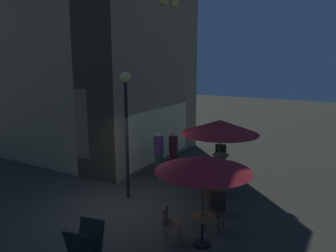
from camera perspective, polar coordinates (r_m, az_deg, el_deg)
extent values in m
plane|color=#35352D|center=(9.75, -7.76, -14.25)|extent=(60.00, 60.00, 0.00)
cube|color=#98815C|center=(13.87, -4.04, 11.78)|extent=(6.27, 1.76, 8.62)
cube|color=#98815C|center=(14.55, -20.91, 11.06)|extent=(1.76, 8.72, 8.62)
cube|color=beige|center=(13.43, -1.35, -1.34)|extent=(4.39, 0.08, 2.10)
cylinder|color=black|center=(10.01, -7.07, -2.55)|extent=(0.10, 0.10, 3.61)
sphere|color=#F7DE6E|center=(9.73, -7.34, 8.36)|extent=(0.31, 0.31, 0.31)
cube|color=black|center=(7.33, -13.24, -19.09)|extent=(0.42, 0.60, 1.00)
cylinder|color=black|center=(10.23, 8.52, -12.90)|extent=(0.40, 0.40, 0.03)
cylinder|color=black|center=(10.10, 8.57, -11.13)|extent=(0.06, 0.06, 0.71)
cylinder|color=#443D26|center=(9.96, 8.64, -9.15)|extent=(0.74, 0.74, 0.03)
cylinder|color=black|center=(8.15, 5.84, -19.57)|extent=(0.40, 0.40, 0.03)
cylinder|color=black|center=(7.98, 5.89, -17.54)|extent=(0.06, 0.06, 0.69)
cylinder|color=brown|center=(7.82, 5.95, -15.23)|extent=(0.61, 0.61, 0.03)
cylinder|color=black|center=(12.60, 8.94, -8.17)|extent=(0.40, 0.40, 0.03)
cylinder|color=black|center=(12.49, 8.99, -6.63)|extent=(0.06, 0.06, 0.74)
cylinder|color=#4D321B|center=(12.38, 9.04, -4.94)|extent=(0.61, 0.61, 0.03)
cylinder|color=black|center=(10.23, 8.52, -12.82)|extent=(0.36, 0.36, 0.06)
cylinder|color=brown|center=(9.80, 8.73, -6.38)|extent=(0.05, 0.05, 2.47)
cone|color=#A52024|center=(9.53, 8.92, -0.13)|extent=(2.22, 2.22, 0.39)
cylinder|color=black|center=(8.14, 5.85, -19.48)|extent=(0.36, 0.36, 0.06)
cylinder|color=#46361C|center=(7.67, 6.00, -12.89)|extent=(0.05, 0.05, 2.11)
cone|color=maroon|center=(7.34, 6.15, -6.34)|extent=(2.15, 2.15, 0.37)
cylinder|color=brown|center=(9.65, 7.14, -13.05)|extent=(0.03, 0.03, 0.45)
cylinder|color=brown|center=(9.61, 9.18, -13.20)|extent=(0.03, 0.03, 0.45)
cylinder|color=brown|center=(9.34, 6.85, -13.89)|extent=(0.03, 0.03, 0.45)
cylinder|color=brown|center=(9.31, 8.96, -14.05)|extent=(0.03, 0.03, 0.45)
cube|color=brown|center=(9.38, 8.07, -12.21)|extent=(0.52, 0.52, 0.04)
cube|color=brown|center=(9.12, 7.96, -11.39)|extent=(0.15, 0.42, 0.41)
cylinder|color=brown|center=(10.65, 9.37, -10.65)|extent=(0.03, 0.03, 0.47)
cylinder|color=brown|center=(10.63, 7.51, -10.63)|extent=(0.03, 0.03, 0.47)
cylinder|color=brown|center=(10.96, 9.28, -9.99)|extent=(0.03, 0.03, 0.47)
cylinder|color=brown|center=(10.95, 7.48, -9.97)|extent=(0.03, 0.03, 0.47)
cube|color=brown|center=(10.71, 8.45, -9.05)|extent=(0.56, 0.56, 0.04)
cube|color=brown|center=(10.81, 8.45, -7.58)|extent=(0.21, 0.40, 0.42)
cylinder|color=black|center=(8.48, 8.69, -16.67)|extent=(0.03, 0.03, 0.45)
cylinder|color=black|center=(8.59, 6.49, -16.23)|extent=(0.03, 0.03, 0.45)
cylinder|color=black|center=(8.77, 9.51, -15.72)|extent=(0.03, 0.03, 0.45)
cylinder|color=black|center=(8.87, 7.38, -15.31)|extent=(0.03, 0.03, 0.45)
cube|color=black|center=(8.57, 8.06, -14.54)|extent=(0.43, 0.43, 0.04)
cube|color=black|center=(8.63, 8.59, -12.55)|extent=(0.05, 0.43, 0.46)
cylinder|color=brown|center=(8.25, 2.17, -17.44)|extent=(0.03, 0.03, 0.44)
cylinder|color=brown|center=(7.98, 1.70, -18.50)|extent=(0.03, 0.03, 0.44)
cylinder|color=brown|center=(8.31, -0.05, -17.21)|extent=(0.03, 0.03, 0.44)
cylinder|color=brown|center=(8.05, -0.60, -18.25)|extent=(0.03, 0.03, 0.44)
cube|color=brown|center=(8.03, 0.81, -16.37)|extent=(0.49, 0.49, 0.04)
cube|color=brown|center=(7.97, -0.47, -14.89)|extent=(0.39, 0.15, 0.39)
cylinder|color=black|center=(13.02, 9.74, -6.54)|extent=(0.03, 0.03, 0.47)
cylinder|color=black|center=(13.02, 8.21, -6.50)|extent=(0.03, 0.03, 0.47)
cylinder|color=black|center=(13.35, 9.72, -6.09)|extent=(0.03, 0.03, 0.47)
cylinder|color=black|center=(13.35, 8.24, -6.05)|extent=(0.03, 0.03, 0.47)
cube|color=black|center=(13.11, 9.01, -5.25)|extent=(0.56, 0.56, 0.04)
cube|color=black|center=(13.23, 9.05, -4.03)|extent=(0.19, 0.42, 0.44)
cylinder|color=brown|center=(11.97, 7.91, -8.22)|extent=(0.03, 0.03, 0.42)
cylinder|color=brown|center=(11.94, 9.58, -8.31)|extent=(0.03, 0.03, 0.42)
cylinder|color=brown|center=(11.64, 7.75, -8.78)|extent=(0.03, 0.03, 0.42)
cylinder|color=brown|center=(11.62, 9.47, -8.87)|extent=(0.03, 0.03, 0.42)
cube|color=brown|center=(11.72, 8.71, -7.49)|extent=(0.54, 0.54, 0.04)
cube|color=brown|center=(11.46, 8.67, -6.79)|extent=(0.17, 0.43, 0.39)
cube|color=#502117|center=(10.57, 8.48, -9.30)|extent=(0.47, 0.45, 0.14)
cylinder|color=#502117|center=(10.51, 8.47, -10.85)|extent=(0.14, 0.14, 0.49)
cylinder|color=slate|center=(10.61, 8.49, -7.62)|extent=(0.34, 0.34, 0.56)
sphere|color=brown|center=(10.50, 8.55, -5.71)|extent=(0.21, 0.21, 0.21)
cylinder|color=#551520|center=(12.40, 0.90, -6.30)|extent=(0.28, 0.28, 0.88)
cylinder|color=#491D1F|center=(12.20, 0.91, -3.10)|extent=(0.33, 0.33, 0.55)
sphere|color=tan|center=(12.11, 0.92, -1.37)|extent=(0.22, 0.22, 0.22)
cylinder|color=#254339|center=(12.02, -1.59, -6.84)|extent=(0.30, 0.30, 0.89)
cylinder|color=#5E3063|center=(11.81, -1.61, -3.36)|extent=(0.35, 0.35, 0.62)
sphere|color=beige|center=(11.71, -1.62, -1.46)|extent=(0.20, 0.20, 0.20)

